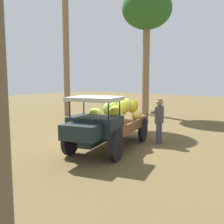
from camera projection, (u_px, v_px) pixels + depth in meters
ground_plane at (106, 146)px, 9.63m from camera, size 60.00×60.00×0.00m
truck at (107, 122)px, 9.05m from camera, size 4.66×2.77×1.89m
farmer at (159, 118)px, 9.87m from camera, size 0.54×0.50×1.70m
forest_tree_4 at (147, 12)px, 17.38m from camera, size 3.29×3.29×8.34m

